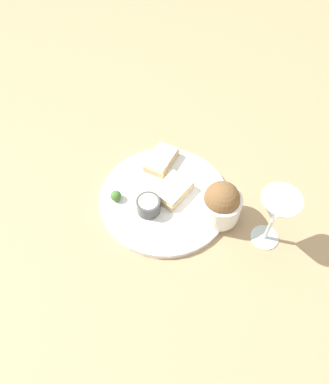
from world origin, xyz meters
name	(u,v)px	position (x,y,z in m)	size (l,w,h in m)	color
ground_plane	(164,200)	(0.00, 0.00, 0.00)	(4.00, 4.00, 0.00)	tan
dinner_plate	(164,199)	(0.00, 0.00, 0.01)	(0.30, 0.30, 0.01)	white
salad_bowl	(221,203)	(-0.01, -0.13, 0.06)	(0.09, 0.09, 0.10)	white
sauce_ramekin	(148,205)	(-0.04, 0.02, 0.03)	(0.05, 0.05, 0.04)	#4C4C4C
cheese_toast_near	(172,190)	(0.02, -0.01, 0.03)	(0.10, 0.09, 0.03)	#D1B27F
cheese_toast_far	(161,160)	(0.09, 0.04, 0.03)	(0.10, 0.07, 0.03)	#D1B27F
wine_glass	(276,211)	(-0.03, -0.24, 0.11)	(0.08, 0.08, 0.15)	silver
garnish	(116,196)	(-0.04, 0.10, 0.03)	(0.02, 0.02, 0.02)	#477533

